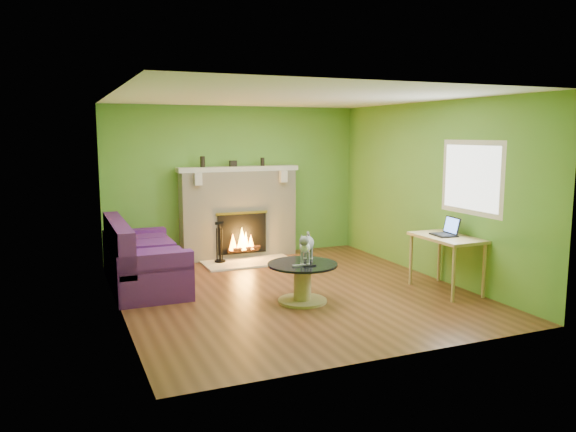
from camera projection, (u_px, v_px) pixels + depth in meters
name	position (u px, v px, depth m)	size (l,w,h in m)	color
floor	(291.00, 291.00, 7.68)	(5.00, 5.00, 0.00)	#562D18
ceiling	(291.00, 97.00, 7.30)	(5.00, 5.00, 0.00)	white
wall_back	(235.00, 182.00, 9.77)	(5.00, 5.00, 0.00)	#5B902F
wall_front	(396.00, 224.00, 5.21)	(5.00, 5.00, 0.00)	#5B902F
wall_left	(116.00, 205.00, 6.63)	(5.00, 5.00, 0.00)	#5B902F
wall_right	(430.00, 190.00, 8.35)	(5.00, 5.00, 0.00)	#5B902F
window_frame	(472.00, 178.00, 7.49)	(1.20, 1.20, 0.00)	silver
window_pane	(471.00, 178.00, 7.49)	(1.06, 1.06, 0.00)	white
fireplace	(239.00, 213.00, 9.68)	(2.10, 0.46, 1.58)	beige
hearth	(249.00, 262.00, 9.32)	(1.50, 0.75, 0.03)	beige
mantel	(238.00, 169.00, 9.55)	(2.10, 0.28, 0.08)	beige
sofa	(140.00, 260.00, 7.90)	(0.95, 2.10, 0.94)	#551B67
coffee_table	(302.00, 280.00, 7.13)	(0.89, 0.89, 0.50)	tan
desk	(447.00, 243.00, 7.59)	(0.60, 1.03, 0.76)	tan
cat	(307.00, 247.00, 7.15)	(0.23, 0.63, 0.40)	slate
remote_silver	(299.00, 265.00, 6.95)	(0.17, 0.04, 0.02)	gray
remote_black	(310.00, 266.00, 6.94)	(0.16, 0.04, 0.02)	black
laptop	(444.00, 226.00, 7.60)	(0.30, 0.34, 0.25)	black
fire_tools	(220.00, 242.00, 9.23)	(0.18, 0.18, 0.68)	black
mantel_vase_left	(203.00, 162.00, 9.32)	(0.08, 0.08, 0.18)	black
mantel_vase_right	(262.00, 162.00, 9.73)	(0.07, 0.07, 0.14)	black
mantel_box	(233.00, 163.00, 9.53)	(0.12, 0.08, 0.10)	black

